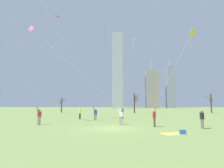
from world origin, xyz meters
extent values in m
plane|color=#7A934C|center=(0.00, 0.00, 0.00)|extent=(400.00, 400.00, 0.00)
cylinder|color=gray|center=(-7.45, 2.85, 0.42)|extent=(0.14, 0.14, 0.85)
cylinder|color=gray|center=(-7.59, 2.69, 0.42)|extent=(0.14, 0.14, 0.85)
cube|color=red|center=(-7.52, 2.77, 1.12)|extent=(0.37, 0.39, 0.54)
sphere|color=#9E7051|center=(-7.52, 2.77, 1.51)|extent=(0.22, 0.22, 0.22)
cylinder|color=red|center=(-7.39, 2.93, 1.09)|extent=(0.09, 0.09, 0.55)
cylinder|color=red|center=(-7.65, 2.61, 1.59)|extent=(0.20, 0.21, 0.56)
cylinder|color=silver|center=(-8.88, 0.59, 7.48)|extent=(2.47, 4.05, 11.27)
cylinder|color=#726656|center=(4.03, 1.18, 0.42)|extent=(0.14, 0.14, 0.85)
cylinder|color=#726656|center=(4.16, 1.35, 0.42)|extent=(0.14, 0.14, 0.85)
cube|color=red|center=(4.09, 1.27, 1.12)|extent=(0.36, 0.39, 0.54)
sphere|color=tan|center=(4.09, 1.27, 1.51)|extent=(0.22, 0.22, 0.22)
cylinder|color=red|center=(3.97, 1.10, 1.09)|extent=(0.09, 0.09, 0.55)
cylinder|color=red|center=(4.22, 1.44, 1.59)|extent=(0.19, 0.22, 0.56)
cube|color=yellow|center=(12.12, 10.85, 13.10)|extent=(1.27, 0.74, 1.37)
cylinder|color=black|center=(12.12, 10.85, 13.10)|extent=(0.34, 0.29, 0.87)
cylinder|color=yellow|center=(11.93, 11.01, 11.58)|extent=(0.02, 0.02, 2.00)
cylinder|color=silver|center=(8.17, 6.14, 7.47)|extent=(7.92, 9.43, 11.26)
cylinder|color=gray|center=(1.09, 2.81, 0.42)|extent=(0.14, 0.14, 0.85)
cylinder|color=gray|center=(0.87, 2.82, 0.42)|extent=(0.14, 0.14, 0.85)
cube|color=white|center=(0.98, 2.81, 1.12)|extent=(0.34, 0.21, 0.54)
sphere|color=beige|center=(0.98, 2.81, 1.51)|extent=(0.22, 0.22, 0.22)
cylinder|color=white|center=(1.19, 2.81, 1.09)|extent=(0.09, 0.09, 0.55)
cylinder|color=white|center=(0.77, 2.82, 1.59)|extent=(0.20, 0.10, 0.56)
cube|color=pink|center=(-9.88, 4.97, 11.35)|extent=(0.96, 0.48, 1.03)
cylinder|color=black|center=(-9.88, 4.97, 11.35)|extent=(0.06, 0.23, 0.67)
cylinder|color=pink|center=(-9.91, 4.84, 10.23)|extent=(0.02, 0.02, 1.46)
cylinder|color=silver|center=(-4.56, 3.89, 6.60)|extent=(10.66, 2.16, 9.52)
cylinder|color=#726656|center=(-2.24, 8.94, 0.42)|extent=(0.14, 0.14, 0.85)
cylinder|color=#726656|center=(-2.45, 8.88, 0.42)|extent=(0.14, 0.14, 0.85)
cube|color=#2D4CA5|center=(-2.35, 8.91, 1.12)|extent=(0.38, 0.29, 0.54)
sphere|color=tan|center=(-2.35, 8.91, 1.51)|extent=(0.22, 0.22, 0.22)
cylinder|color=#2D4CA5|center=(-2.14, 8.97, 1.09)|extent=(0.09, 0.09, 0.55)
cylinder|color=#2D4CA5|center=(-2.55, 8.85, 1.59)|extent=(0.22, 0.14, 0.56)
cylinder|color=silver|center=(-6.85, 8.86, 10.38)|extent=(8.61, 0.02, 17.07)
cylinder|color=black|center=(1.44, 12.31, 0.42)|extent=(0.14, 0.14, 0.85)
cylinder|color=black|center=(1.54, 12.50, 0.42)|extent=(0.14, 0.14, 0.85)
cube|color=#2D4CA5|center=(1.49, 12.41, 1.12)|extent=(0.33, 0.39, 0.54)
sphere|color=#9E7051|center=(1.49, 12.41, 1.51)|extent=(0.22, 0.22, 0.22)
cylinder|color=#2D4CA5|center=(1.39, 12.22, 1.09)|extent=(0.09, 0.09, 0.55)
cylinder|color=#2D4CA5|center=(1.59, 12.59, 1.09)|extent=(0.09, 0.09, 0.55)
cylinder|color=black|center=(-4.87, 10.93, 0.42)|extent=(0.14, 0.14, 0.85)
cylinder|color=black|center=(-4.75, 10.74, 0.42)|extent=(0.14, 0.14, 0.85)
cube|color=yellow|center=(-4.81, 10.84, 1.12)|extent=(0.35, 0.39, 0.54)
sphere|color=beige|center=(-4.81, 10.84, 1.51)|extent=(0.22, 0.22, 0.22)
cylinder|color=yellow|center=(-4.92, 11.01, 1.09)|extent=(0.09, 0.09, 0.55)
cylinder|color=yellow|center=(-4.69, 10.66, 1.09)|extent=(0.09, 0.09, 0.55)
cylinder|color=#726656|center=(8.00, -0.15, 0.42)|extent=(0.14, 0.14, 0.85)
cylinder|color=#726656|center=(7.96, 0.07, 0.42)|extent=(0.14, 0.14, 0.85)
cube|color=black|center=(7.98, -0.04, 1.12)|extent=(0.25, 0.37, 0.54)
sphere|color=#9E7051|center=(7.98, -0.04, 1.51)|extent=(0.22, 0.22, 0.22)
cylinder|color=black|center=(8.01, -0.25, 1.09)|extent=(0.09, 0.09, 0.55)
cylinder|color=black|center=(7.94, 0.17, 1.09)|extent=(0.09, 0.09, 0.55)
cube|color=purple|center=(-13.66, 26.26, 23.58)|extent=(0.82, 0.14, 0.82)
cylinder|color=black|center=(-13.66, 26.26, 23.58)|extent=(0.05, 0.12, 0.54)
cylinder|color=silver|center=(-12.13, 26.71, 11.81)|extent=(3.08, 0.91, 23.54)
cylinder|color=#3F3833|center=(-10.59, 27.16, 0.04)|extent=(0.10, 0.10, 0.08)
cylinder|color=silver|center=(7.15, 15.77, 14.19)|extent=(1.89, 0.73, 28.30)
cylinder|color=#3F3833|center=(8.09, 15.40, 0.04)|extent=(0.10, 0.10, 0.08)
cube|color=white|center=(3.78, 16.28, 14.10)|extent=(0.75, 0.19, 0.75)
cylinder|color=black|center=(3.78, 16.28, 14.10)|extent=(0.08, 0.15, 0.49)
cylinder|color=white|center=(3.75, 16.36, 13.28)|extent=(0.02, 0.02, 1.05)
cylinder|color=silver|center=(2.13, 15.50, 7.07)|extent=(3.32, 1.56, 14.06)
cylinder|color=#3F3833|center=(0.47, 14.73, 0.04)|extent=(0.10, 0.10, 0.08)
cube|color=blue|center=(-2.04, 28.26, 22.17)|extent=(0.45, 1.22, 1.26)
cylinder|color=black|center=(-2.04, 28.26, 22.17)|extent=(0.22, 0.15, 0.82)
cylinder|color=blue|center=(-2.16, 28.19, 20.80)|extent=(0.02, 0.02, 1.77)
cylinder|color=silver|center=(-0.14, 25.22, 11.11)|extent=(3.83, 6.09, 22.13)
cylinder|color=#3F3833|center=(1.77, 22.18, 0.04)|extent=(0.10, 0.10, 0.08)
cube|color=#D8BF4C|center=(4.62, -2.97, 0.01)|extent=(2.13, 1.86, 0.01)
cube|color=#2659B2|center=(5.12, -3.27, 0.16)|extent=(0.40, 0.28, 0.30)
cylinder|color=brown|center=(-15.10, 36.59, 2.08)|extent=(0.37, 0.37, 4.17)
cylinder|color=brown|center=(-15.60, 37.26, 3.26)|extent=(1.13, 1.47, 1.39)
cylinder|color=brown|center=(-14.86, 37.42, 3.31)|extent=(0.63, 1.76, 0.72)
cylinder|color=brown|center=(-15.43, 36.26, 2.91)|extent=(0.85, 0.84, 1.02)
cylinder|color=brown|center=(-14.74, 36.93, 3.78)|extent=(0.87, 0.84, 0.77)
cylinder|color=#423326|center=(5.40, 33.32, 2.60)|extent=(0.34, 0.34, 5.21)
cylinder|color=#423326|center=(5.74, 32.46, 3.92)|extent=(0.84, 1.83, 1.05)
cylinder|color=#423326|center=(6.08, 33.87, 3.62)|extent=(1.48, 1.25, 0.63)
cylinder|color=#423326|center=(5.32, 32.83, 3.60)|extent=(0.33, 1.08, 0.74)
cylinder|color=#423326|center=(5.83, 33.32, 3.01)|extent=(0.94, 0.14, 0.92)
cylinder|color=#423326|center=(5.91, 33.44, 4.43)|extent=(1.14, 0.42, 0.98)
cylinder|color=#423326|center=(26.04, 34.03, 2.58)|extent=(0.33, 0.33, 5.16)
cylinder|color=#423326|center=(25.20, 34.12, 4.03)|extent=(1.74, 0.29, 0.84)
cylinder|color=#423326|center=(25.94, 33.37, 3.32)|extent=(0.34, 1.43, 1.08)
cylinder|color=#423326|center=(26.68, 34.68, 4.39)|extent=(1.39, 1.42, 0.94)
cylinder|color=#423326|center=(25.72, 33.72, 3.35)|extent=(0.78, 0.77, 0.63)
cube|color=gray|center=(28.96, 129.75, 14.52)|extent=(9.49, 7.91, 29.05)
cylinder|color=#99999E|center=(28.96, 129.75, 33.44)|extent=(0.80, 0.80, 8.78)
cube|color=gray|center=(43.16, 128.96, 16.25)|extent=(5.65, 8.00, 32.49)
cylinder|color=#99999E|center=(43.16, 128.96, 34.89)|extent=(0.80, 0.80, 4.80)
cube|color=#9EA3AD|center=(1.68, 122.70, 28.48)|extent=(7.85, 10.21, 56.96)
camera|label=1|loc=(0.47, -16.61, 2.01)|focal=29.81mm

